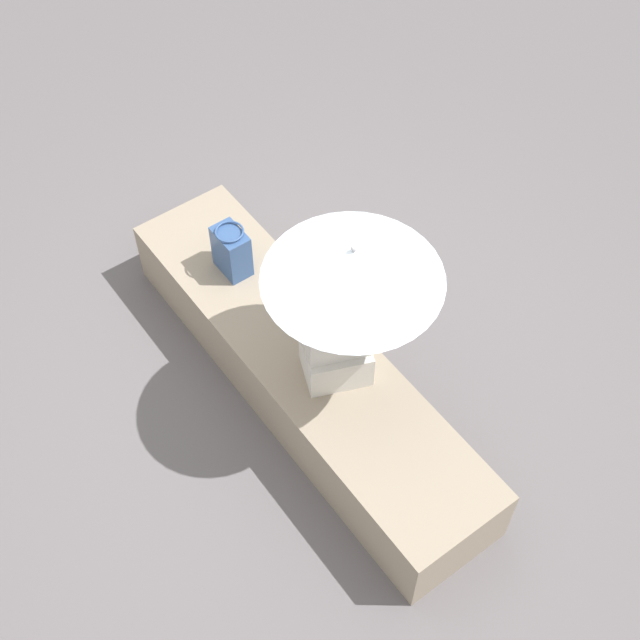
% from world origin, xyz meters
% --- Properties ---
extents(ground_plane, '(14.00, 14.00, 0.00)m').
position_xyz_m(ground_plane, '(0.00, 0.00, 0.00)').
color(ground_plane, '#605B5E').
extents(stone_bench, '(2.69, 0.64, 0.43)m').
position_xyz_m(stone_bench, '(0.00, 0.00, 0.21)').
color(stone_bench, gray).
rests_on(stone_bench, ground).
extents(person_seated, '(0.39, 0.51, 0.90)m').
position_xyz_m(person_seated, '(0.22, 0.05, 0.82)').
color(person_seated, beige).
rests_on(person_seated, stone_bench).
extents(parasol, '(0.88, 0.88, 0.99)m').
position_xyz_m(parasol, '(0.25, 0.11, 1.28)').
color(parasol, '#B7B7BC').
rests_on(parasol, stone_bench).
extents(handbag_black, '(0.22, 0.17, 0.32)m').
position_xyz_m(handbag_black, '(-0.71, -0.00, 0.58)').
color(handbag_black, '#335184').
rests_on(handbag_black, stone_bench).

